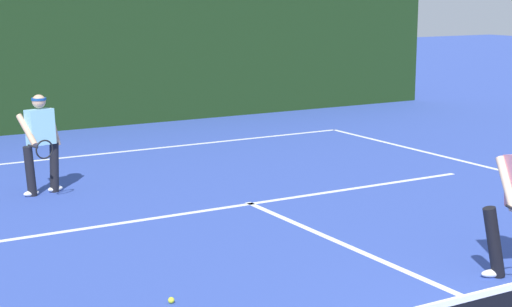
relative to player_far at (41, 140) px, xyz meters
name	(u,v)px	position (x,y,z in m)	size (l,w,h in m)	color
court_line_baseline_far	(130,151)	(2.51, 2.64, -0.86)	(10.05, 0.10, 0.01)	white
court_line_service	(251,204)	(2.51, -2.19, -0.86)	(8.19, 0.10, 0.01)	white
court_line_centre	(382,261)	(2.51, -5.30, -0.86)	(0.10, 6.40, 0.01)	white
player_far	(41,140)	(0.00, 0.00, 0.00)	(0.69, 0.89, 1.58)	black
tennis_ball	(171,300)	(-0.20, -5.24, -0.83)	(0.07, 0.07, 0.07)	#D1E033
back_fence_windscreen	(76,56)	(2.51, 5.78, 0.83)	(20.31, 0.12, 3.38)	black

